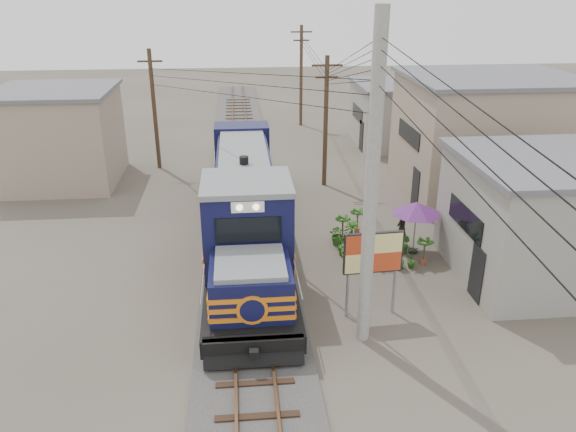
{
  "coord_description": "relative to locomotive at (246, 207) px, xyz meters",
  "views": [
    {
      "loc": [
        -0.27,
        -15.21,
        10.54
      ],
      "look_at": [
        1.58,
        4.49,
        2.2
      ],
      "focal_mm": 35.0,
      "sensor_mm": 36.0,
      "label": 1
    }
  ],
  "objects": [
    {
      "name": "market_umbrella",
      "position": [
        6.91,
        -1.25,
        0.18
      ],
      "size": [
        2.35,
        2.35,
        2.26
      ],
      "rotation": [
        0.0,
        0.0,
        0.15
      ],
      "color": "black",
      "rests_on": "ground"
    },
    {
      "name": "billboard",
      "position": [
        4.03,
        -5.73,
        0.44
      ],
      "size": [
        1.98,
        0.26,
        3.06
      ],
      "rotation": [
        0.0,
        0.0,
        0.07
      ],
      "color": "#99999E",
      "rests_on": "ground"
    },
    {
      "name": "plant_nursery",
      "position": [
        4.81,
        -1.28,
        -1.35
      ],
      "size": [
        3.27,
        3.12,
        1.12
      ],
      "color": "#2A5A19",
      "rests_on": "ground"
    },
    {
      "name": "power_lines",
      "position": [
        -0.14,
        1.95,
        5.75
      ],
      "size": [
        9.65,
        19.0,
        3.3
      ],
      "color": "black",
      "rests_on": "ground"
    },
    {
      "name": "ground",
      "position": [
        0.0,
        -6.55,
        -1.81
      ],
      "size": [
        120.0,
        120.0,
        0.0
      ],
      "primitive_type": "plane",
      "color": "#473F35",
      "rests_on": "ground"
    },
    {
      "name": "wooden_pole_mid",
      "position": [
        4.5,
        7.45,
        1.87
      ],
      "size": [
        1.6,
        0.24,
        7.0
      ],
      "color": "#4C3826",
      "rests_on": "ground"
    },
    {
      "name": "shophouse_left",
      "position": [
        -10.0,
        9.45,
        0.8
      ],
      "size": [
        6.3,
        6.3,
        5.2
      ],
      "color": "gray",
      "rests_on": "ground"
    },
    {
      "name": "shophouse_mid",
      "position": [
        12.5,
        5.45,
        1.3
      ],
      "size": [
        8.4,
        7.35,
        6.2
      ],
      "color": "gray",
      "rests_on": "ground"
    },
    {
      "name": "shophouse_back",
      "position": [
        11.0,
        15.45,
        0.3
      ],
      "size": [
        6.3,
        6.3,
        4.2
      ],
      "color": "gray",
      "rests_on": "ground"
    },
    {
      "name": "wooden_pole_left",
      "position": [
        -5.0,
        11.45,
        1.87
      ],
      "size": [
        1.6,
        0.24,
        7.0
      ],
      "color": "#4C3826",
      "rests_on": "ground"
    },
    {
      "name": "shophouse_front",
      "position": [
        11.5,
        -3.55,
        0.55
      ],
      "size": [
        7.35,
        6.3,
        4.7
      ],
      "color": "gray",
      "rests_on": "ground"
    },
    {
      "name": "vendor",
      "position": [
        6.57,
        -0.58,
        -1.0
      ],
      "size": [
        0.71,
        0.68,
        1.63
      ],
      "primitive_type": "imported",
      "rotation": [
        0.0,
        0.0,
        3.84
      ],
      "color": "black",
      "rests_on": "ground"
    },
    {
      "name": "locomotive",
      "position": [
        0.0,
        0.0,
        0.0
      ],
      "size": [
        3.11,
        16.91,
        4.19
      ],
      "color": "black",
      "rests_on": "ground"
    },
    {
      "name": "track",
      "position": [
        0.0,
        3.45,
        -1.55
      ],
      "size": [
        1.15,
        70.0,
        0.12
      ],
      "color": "#51331E",
      "rests_on": "ground"
    },
    {
      "name": "ballast",
      "position": [
        0.0,
        3.45,
        -1.73
      ],
      "size": [
        3.6,
        70.0,
        0.16
      ],
      "primitive_type": "cube",
      "color": "#595651",
      "rests_on": "ground"
    },
    {
      "name": "wooden_pole_far",
      "position": [
        4.8,
        21.45,
        2.12
      ],
      "size": [
        1.6,
        0.24,
        7.5
      ],
      "color": "#4C3826",
      "rests_on": "ground"
    },
    {
      "name": "utility_pole_main",
      "position": [
        3.5,
        -7.05,
        3.19
      ],
      "size": [
        0.4,
        0.4,
        10.0
      ],
      "color": "#9E9B93",
      "rests_on": "ground"
    }
  ]
}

